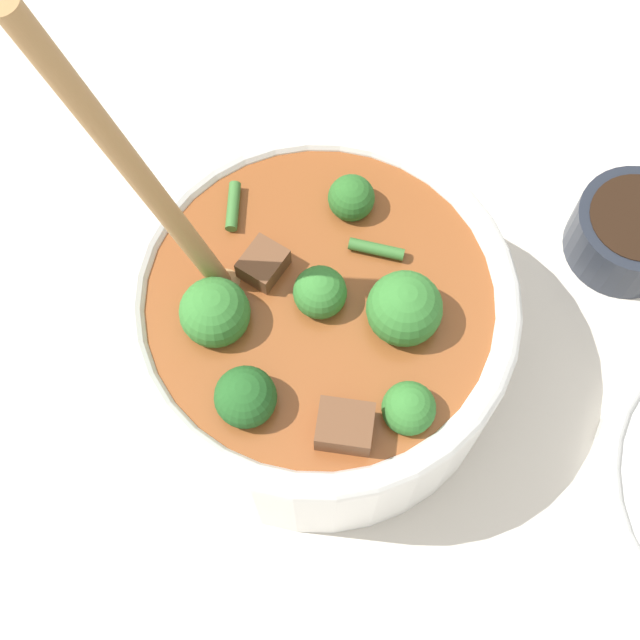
% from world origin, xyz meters
% --- Properties ---
extents(ground_plane, '(4.00, 4.00, 0.00)m').
position_xyz_m(ground_plane, '(0.00, 0.00, 0.00)').
color(ground_plane, silver).
extents(stew_bowl, '(0.23, 0.23, 0.30)m').
position_xyz_m(stew_bowl, '(-0.00, -0.00, 0.06)').
color(stew_bowl, white).
rests_on(stew_bowl, ground_plane).
extents(condiment_bowl, '(0.08, 0.08, 0.04)m').
position_xyz_m(condiment_bowl, '(0.21, 0.07, 0.02)').
color(condiment_bowl, '#232833').
rests_on(condiment_bowl, ground_plane).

